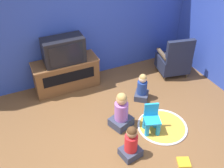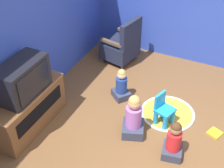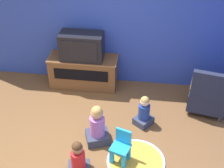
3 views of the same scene
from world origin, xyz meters
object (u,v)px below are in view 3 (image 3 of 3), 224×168
Objects in this scene: child_watching_center at (97,127)px; child_watching_left at (144,112)px; yellow_kid_chair at (121,149)px; child_watching_right at (78,160)px; black_armchair at (208,96)px; tv_cabinet at (84,71)px; television at (82,46)px.

child_watching_left is at bearing 16.03° from child_watching_center.
child_watching_right is at bearing -132.15° from yellow_kid_chair.
child_watching_left is at bearing 43.61° from child_watching_right.
yellow_kid_chair is at bearing -161.26° from child_watching_left.
black_armchair is 1.55× the size of child_watching_right.
black_armchair is 1.33× the size of child_watching_center.
tv_cabinet is 1.41× the size of black_armchair.
television is 2.41m from black_armchair.
yellow_kid_chair is at bearing -62.96° from tv_cabinet.
child_watching_center is at bearing -70.25° from television.
black_armchair is (2.30, -0.52, 0.02)m from tv_cabinet.
tv_cabinet is 2.36m from black_armchair.
black_armchair is at bearing 61.91° from yellow_kid_chair.
television is at bearing 90.02° from child_watching_right.
tv_cabinet is 1.66× the size of television.
child_watching_right is (-0.56, -0.32, 0.04)m from yellow_kid_chair.
black_armchair is (2.30, -0.49, -0.54)m from television.
child_watching_center is at bearing -70.55° from tv_cabinet.
child_watching_left is at bearing 35.16° from black_armchair.
tv_cabinet is at bearing 89.91° from child_watching_right.
child_watching_center is 1.17× the size of child_watching_right.
yellow_kid_chair is 0.92× the size of child_watching_left.
child_watching_center is (-0.41, 0.33, 0.08)m from yellow_kid_chair.
child_watching_left is at bearing -38.76° from tv_cabinet.
tv_cabinet is 2.05m from yellow_kid_chair.
black_armchair is 1.18m from child_watching_left.
child_watching_right is at bearing -80.29° from tv_cabinet.
tv_cabinet is 2.30× the size of child_watching_left.
child_watching_right is (0.37, -2.12, -0.63)m from television.
child_watching_center is (0.53, -1.49, -0.02)m from tv_cabinet.
child_watching_center is (-1.78, -0.97, -0.05)m from black_armchair.
child_watching_left is 0.81× the size of child_watching_center.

